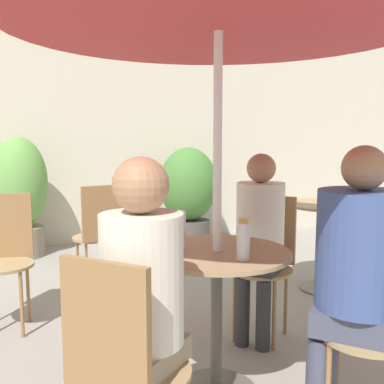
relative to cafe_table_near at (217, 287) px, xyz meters
The scene contains 16 objects.
storefront_wall 3.76m from the cafe_table_near, 93.42° to the left, with size 10.00×0.06×3.00m.
cafe_table_near is the anchor object (origin of this frame).
cafe_table_far 1.90m from the cafe_table_near, 38.73° to the left, with size 0.72×0.72×0.76m.
bistro_chair_0 0.81m from the cafe_table_near, 135.29° to the right, with size 0.46×0.46×0.93m.
bistro_chair_2 0.81m from the cafe_table_near, 44.71° to the left, with size 0.46×0.46×0.93m.
bistro_chair_4 1.65m from the cafe_table_near, 131.25° to the left, with size 0.41×0.42×0.93m.
bistro_chair_5 1.77m from the cafe_table_near, 102.68° to the left, with size 0.41×0.43×0.93m.
seated_person_0 0.69m from the cafe_table_near, 135.29° to the right, with size 0.39×0.39×1.26m.
seated_person_1 0.69m from the cafe_table_near, 45.29° to the right, with size 0.48×0.48×1.29m.
seated_person_2 0.69m from the cafe_table_near, 44.71° to the left, with size 0.39×0.39×1.22m.
beer_glass_0 0.33m from the cafe_table_near, 22.41° to the left, with size 0.06×0.06×0.14m.
beer_glass_1 0.35m from the cafe_table_near, 142.13° to the left, with size 0.06×0.06×0.19m.
beer_glass_2 0.33m from the cafe_table_near, 73.17° to the right, with size 0.06×0.06×0.16m.
potted_plant_0 3.36m from the cafe_table_near, 108.70° to the left, with size 0.59×0.59×1.32m.
potted_plant_1 3.21m from the cafe_table_near, 74.84° to the left, with size 0.70×0.70×1.20m.
umbrella 1.39m from the cafe_table_near, 138.81° to the left, with size 2.06×2.06×2.10m.
Camera 1 is at (-0.59, -2.02, 1.33)m, focal length 42.00 mm.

